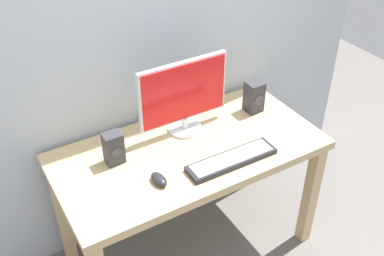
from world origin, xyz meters
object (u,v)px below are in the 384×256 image
(mouse, at_px, (159,179))
(speaker_left, at_px, (114,148))
(desk, at_px, (189,164))
(keyboard_primary, at_px, (232,160))
(monitor, at_px, (184,96))
(speaker_right, at_px, (254,97))

(mouse, xyz_separation_m, speaker_left, (-0.12, 0.25, 0.06))
(desk, height_order, keyboard_primary, keyboard_primary)
(keyboard_primary, height_order, mouse, mouse)
(monitor, distance_m, keyboard_primary, 0.42)
(desk, relative_size, monitor, 2.75)
(desk, relative_size, mouse, 12.88)
(keyboard_primary, xyz_separation_m, mouse, (-0.38, 0.05, 0.01))
(desk, bearing_deg, keyboard_primary, -58.60)
(mouse, distance_m, speaker_right, 0.80)
(speaker_left, bearing_deg, monitor, 8.71)
(desk, xyz_separation_m, speaker_right, (0.50, 0.12, 0.20))
(keyboard_primary, distance_m, speaker_right, 0.50)
(keyboard_primary, bearing_deg, monitor, 99.68)
(desk, distance_m, mouse, 0.32)
(monitor, relative_size, keyboard_primary, 1.06)
(mouse, bearing_deg, monitor, 39.82)
(desk, xyz_separation_m, speaker_left, (-0.37, 0.09, 0.19))
(keyboard_primary, bearing_deg, speaker_left, 148.80)
(speaker_right, bearing_deg, speaker_left, -178.45)
(desk, relative_size, speaker_right, 7.61)
(speaker_right, xyz_separation_m, speaker_left, (-0.87, -0.02, -0.01))
(desk, bearing_deg, speaker_right, 13.32)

